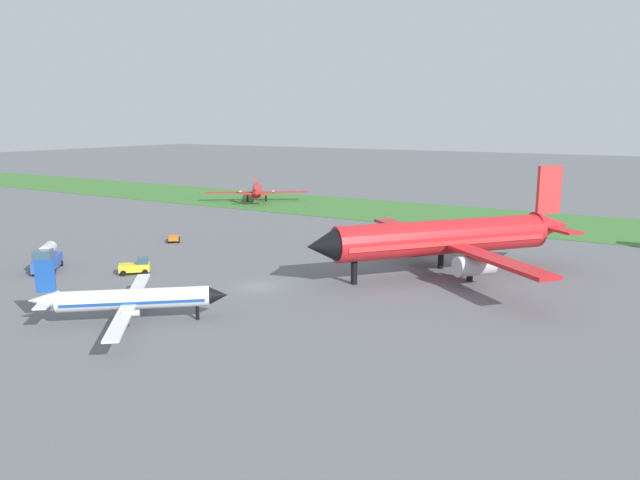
{
  "coord_description": "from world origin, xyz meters",
  "views": [
    {
      "loc": [
        40.42,
        -53.42,
        18.43
      ],
      "look_at": [
        -0.23,
        13.64,
        3.0
      ],
      "focal_mm": 34.45,
      "sensor_mm": 36.0,
      "label": 1
    }
  ],
  "objects_px": {
    "pushback_tug_midfield": "(136,266)",
    "airplane_taxiing_turboprop": "(257,190)",
    "airplane_foreground_turboprop": "(130,299)",
    "baggage_cart_near_gate": "(174,238)",
    "airplane_midfield_jet": "(447,238)",
    "fuel_truck_by_runway": "(47,258)"
  },
  "relations": [
    {
      "from": "airplane_midfield_jet",
      "to": "pushback_tug_midfield",
      "type": "relative_size",
      "value": 7.88
    },
    {
      "from": "airplane_midfield_jet",
      "to": "airplane_taxiing_turboprop",
      "type": "bearing_deg",
      "value": -86.02
    },
    {
      "from": "airplane_midfield_jet",
      "to": "airplane_foreground_turboprop",
      "type": "bearing_deg",
      "value": 8.71
    },
    {
      "from": "pushback_tug_midfield",
      "to": "fuel_truck_by_runway",
      "type": "xyz_separation_m",
      "value": [
        -10.55,
        -4.66,
        0.67
      ]
    },
    {
      "from": "pushback_tug_midfield",
      "to": "baggage_cart_near_gate",
      "type": "bearing_deg",
      "value": 77.63
    },
    {
      "from": "airplane_foreground_turboprop",
      "to": "airplane_taxiing_turboprop",
      "type": "bearing_deg",
      "value": 79.1
    },
    {
      "from": "airplane_midfield_jet",
      "to": "airplane_foreground_turboprop",
      "type": "relative_size",
      "value": 1.81
    },
    {
      "from": "airplane_taxiing_turboprop",
      "to": "airplane_midfield_jet",
      "type": "distance_m",
      "value": 73.94
    },
    {
      "from": "airplane_taxiing_turboprop",
      "to": "baggage_cart_near_gate",
      "type": "height_order",
      "value": "airplane_taxiing_turboprop"
    },
    {
      "from": "airplane_midfield_jet",
      "to": "fuel_truck_by_runway",
      "type": "height_order",
      "value": "airplane_midfield_jet"
    },
    {
      "from": "baggage_cart_near_gate",
      "to": "airplane_foreground_turboprop",
      "type": "bearing_deg",
      "value": -3.54
    },
    {
      "from": "airplane_foreground_turboprop",
      "to": "fuel_truck_by_runway",
      "type": "distance_m",
      "value": 25.7
    },
    {
      "from": "airplane_taxiing_turboprop",
      "to": "baggage_cart_near_gate",
      "type": "distance_m",
      "value": 48.07
    },
    {
      "from": "pushback_tug_midfield",
      "to": "fuel_truck_by_runway",
      "type": "height_order",
      "value": "fuel_truck_by_runway"
    },
    {
      "from": "airplane_midfield_jet",
      "to": "fuel_truck_by_runway",
      "type": "relative_size",
      "value": 4.74
    },
    {
      "from": "airplane_foreground_turboprop",
      "to": "baggage_cart_near_gate",
      "type": "xyz_separation_m",
      "value": [
        -23.92,
        29.89,
        -1.71
      ]
    },
    {
      "from": "airplane_foreground_turboprop",
      "to": "pushback_tug_midfield",
      "type": "relative_size",
      "value": 4.34
    },
    {
      "from": "airplane_midfield_jet",
      "to": "fuel_truck_by_runway",
      "type": "xyz_separation_m",
      "value": [
        -43.03,
        -23.54,
        -3.03
      ]
    },
    {
      "from": "airplane_midfield_jet",
      "to": "pushback_tug_midfield",
      "type": "bearing_deg",
      "value": -20.73
    },
    {
      "from": "baggage_cart_near_gate",
      "to": "airplane_midfield_jet",
      "type": "bearing_deg",
      "value": 50.6
    },
    {
      "from": "airplane_taxiing_turboprop",
      "to": "airplane_foreground_turboprop",
      "type": "distance_m",
      "value": 85.38
    },
    {
      "from": "pushback_tug_midfield",
      "to": "airplane_taxiing_turboprop",
      "type": "bearing_deg",
      "value": 70.81
    }
  ]
}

